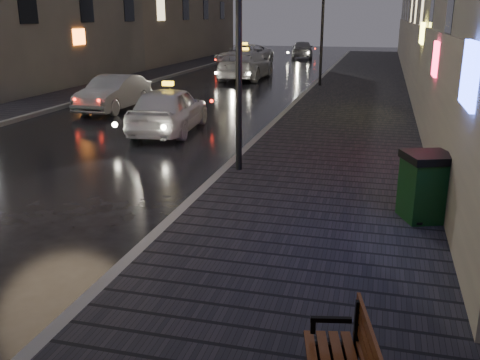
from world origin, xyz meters
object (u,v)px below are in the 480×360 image
(lamp_near, at_px, (239,20))
(taxi_far, at_px, (245,56))
(taxi_mid, at_px, (246,65))
(car_far, at_px, (302,49))
(lamp_far, at_px, (323,17))
(taxi_near, at_px, (169,109))
(car_left_mid, at_px, (114,93))
(trash_bin, at_px, (426,186))

(lamp_near, bearing_deg, taxi_far, 104.01)
(taxi_mid, relative_size, car_far, 1.29)
(car_far, bearing_deg, taxi_far, 64.96)
(lamp_far, distance_m, taxi_near, 12.66)
(lamp_far, distance_m, car_far, 19.88)
(car_left_mid, bearing_deg, trash_bin, -40.54)
(trash_bin, distance_m, car_far, 38.33)
(taxi_far, bearing_deg, taxi_mid, -67.45)
(taxi_near, height_order, taxi_mid, taxi_mid)
(taxi_near, distance_m, taxi_far, 22.41)
(lamp_far, bearing_deg, taxi_near, -105.92)
(trash_bin, bearing_deg, car_far, 80.12)
(trash_bin, relative_size, taxi_mid, 0.21)
(car_left_mid, bearing_deg, lamp_near, -45.78)
(trash_bin, bearing_deg, taxi_near, 117.69)
(lamp_far, relative_size, taxi_mid, 0.93)
(lamp_near, relative_size, taxi_near, 1.22)
(taxi_mid, bearing_deg, taxi_near, 94.90)
(lamp_near, bearing_deg, taxi_mid, 103.80)
(car_left_mid, height_order, taxi_mid, taxi_mid)
(taxi_far, relative_size, car_far, 1.28)
(car_left_mid, bearing_deg, lamp_far, 51.23)
(taxi_far, bearing_deg, taxi_near, -73.86)
(car_far, bearing_deg, lamp_far, 93.14)
(trash_bin, height_order, car_far, car_far)
(lamp_near, relative_size, taxi_mid, 0.93)
(taxi_far, bearing_deg, car_far, 80.92)
(lamp_near, distance_m, taxi_far, 27.24)
(lamp_far, height_order, taxi_far, lamp_far)
(taxi_near, height_order, car_far, car_far)
(lamp_near, distance_m, taxi_near, 6.00)
(taxi_mid, bearing_deg, trash_bin, 112.15)
(taxi_near, relative_size, car_far, 0.97)
(trash_bin, relative_size, taxi_far, 0.21)
(lamp_near, distance_m, car_far, 35.63)
(taxi_near, relative_size, taxi_mid, 0.76)
(taxi_mid, distance_m, car_far, 16.39)
(lamp_near, bearing_deg, car_far, 96.13)
(car_far, bearing_deg, taxi_mid, 79.01)
(taxi_mid, height_order, car_far, taxi_mid)
(car_left_mid, relative_size, car_far, 0.91)
(taxi_near, distance_m, taxi_mid, 14.89)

